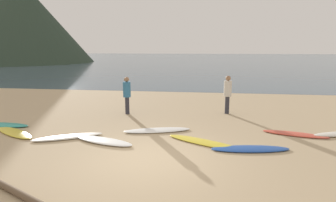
{
  "coord_description": "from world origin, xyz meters",
  "views": [
    {
      "loc": [
        1.48,
        -6.89,
        2.96
      ],
      "look_at": [
        -0.13,
        5.03,
        0.6
      ],
      "focal_mm": 29.79,
      "sensor_mm": 36.0,
      "label": 1
    }
  ],
  "objects_px": {
    "surfboard_4": "(157,130)",
    "person_0": "(228,91)",
    "surfboard_5": "(205,142)",
    "surfboard_3": "(104,141)",
    "surfboard_1": "(15,132)",
    "person_1": "(127,92)",
    "surfboard_0": "(1,125)",
    "driftwood_log": "(11,189)",
    "surfboard_2": "(68,137)",
    "surfboard_6": "(250,149)",
    "surfboard_7": "(295,134)"
  },
  "relations": [
    {
      "from": "surfboard_3",
      "to": "surfboard_5",
      "type": "bearing_deg",
      "value": 22.98
    },
    {
      "from": "surfboard_1",
      "to": "person_1",
      "type": "relative_size",
      "value": 1.31
    },
    {
      "from": "surfboard_3",
      "to": "surfboard_4",
      "type": "xyz_separation_m",
      "value": [
        1.46,
        1.37,
        -0.01
      ]
    },
    {
      "from": "surfboard_5",
      "to": "driftwood_log",
      "type": "height_order",
      "value": "driftwood_log"
    },
    {
      "from": "surfboard_3",
      "to": "surfboard_4",
      "type": "relative_size",
      "value": 0.87
    },
    {
      "from": "surfboard_3",
      "to": "surfboard_4",
      "type": "height_order",
      "value": "surfboard_3"
    },
    {
      "from": "person_0",
      "to": "surfboard_2",
      "type": "bearing_deg",
      "value": 61.33
    },
    {
      "from": "surfboard_2",
      "to": "person_0",
      "type": "xyz_separation_m",
      "value": [
        5.43,
        4.18,
        0.97
      ]
    },
    {
      "from": "person_1",
      "to": "surfboard_6",
      "type": "bearing_deg",
      "value": -123.98
    },
    {
      "from": "surfboard_0",
      "to": "surfboard_1",
      "type": "height_order",
      "value": "surfboard_0"
    },
    {
      "from": "surfboard_2",
      "to": "surfboard_5",
      "type": "relative_size",
      "value": 0.86
    },
    {
      "from": "surfboard_5",
      "to": "driftwood_log",
      "type": "bearing_deg",
      "value": -111.26
    },
    {
      "from": "surfboard_5",
      "to": "surfboard_4",
      "type": "bearing_deg",
      "value": 175.0
    },
    {
      "from": "surfboard_6",
      "to": "person_0",
      "type": "height_order",
      "value": "person_0"
    },
    {
      "from": "surfboard_5",
      "to": "person_0",
      "type": "relative_size",
      "value": 1.53
    },
    {
      "from": "person_0",
      "to": "person_1",
      "type": "xyz_separation_m",
      "value": [
        -4.41,
        -0.66,
        -0.03
      ]
    },
    {
      "from": "surfboard_1",
      "to": "person_0",
      "type": "relative_size",
      "value": 1.27
    },
    {
      "from": "surfboard_4",
      "to": "surfboard_7",
      "type": "bearing_deg",
      "value": -13.85
    },
    {
      "from": "surfboard_1",
      "to": "surfboard_7",
      "type": "xyz_separation_m",
      "value": [
        9.58,
        1.15,
        -0.01
      ]
    },
    {
      "from": "surfboard_1",
      "to": "driftwood_log",
      "type": "xyz_separation_m",
      "value": [
        2.59,
        -3.64,
        0.03
      ]
    },
    {
      "from": "surfboard_0",
      "to": "surfboard_3",
      "type": "distance_m",
      "value": 4.68
    },
    {
      "from": "surfboard_0",
      "to": "driftwood_log",
      "type": "bearing_deg",
      "value": -49.48
    },
    {
      "from": "surfboard_1",
      "to": "driftwood_log",
      "type": "distance_m",
      "value": 4.47
    },
    {
      "from": "person_0",
      "to": "person_1",
      "type": "bearing_deg",
      "value": 32.26
    },
    {
      "from": "surfboard_3",
      "to": "person_1",
      "type": "distance_m",
      "value": 3.89
    },
    {
      "from": "surfboard_1",
      "to": "person_1",
      "type": "xyz_separation_m",
      "value": [
        3.08,
        3.32,
        0.94
      ]
    },
    {
      "from": "surfboard_6",
      "to": "surfboard_7",
      "type": "xyz_separation_m",
      "value": [
        1.74,
        1.65,
        -0.0
      ]
    },
    {
      "from": "surfboard_2",
      "to": "person_0",
      "type": "relative_size",
      "value": 1.32
    },
    {
      "from": "surfboard_0",
      "to": "person_1",
      "type": "distance_m",
      "value": 5.0
    },
    {
      "from": "surfboard_4",
      "to": "person_0",
      "type": "height_order",
      "value": "person_0"
    },
    {
      "from": "surfboard_0",
      "to": "person_0",
      "type": "relative_size",
      "value": 1.3
    },
    {
      "from": "driftwood_log",
      "to": "surfboard_5",
      "type": "bearing_deg",
      "value": 41.85
    },
    {
      "from": "surfboard_3",
      "to": "surfboard_7",
      "type": "height_order",
      "value": "surfboard_3"
    },
    {
      "from": "surfboard_2",
      "to": "surfboard_4",
      "type": "xyz_separation_m",
      "value": [
        2.79,
        1.13,
        0.0
      ]
    },
    {
      "from": "surfboard_2",
      "to": "person_1",
      "type": "height_order",
      "value": "person_1"
    },
    {
      "from": "surfboard_6",
      "to": "driftwood_log",
      "type": "distance_m",
      "value": 6.12
    },
    {
      "from": "surfboard_5",
      "to": "driftwood_log",
      "type": "distance_m",
      "value": 5.29
    },
    {
      "from": "surfboard_7",
      "to": "driftwood_log",
      "type": "xyz_separation_m",
      "value": [
        -6.99,
        -4.8,
        0.04
      ]
    },
    {
      "from": "person_0",
      "to": "surfboard_6",
      "type": "bearing_deg",
      "value": 118.26
    },
    {
      "from": "surfboard_2",
      "to": "surfboard_4",
      "type": "height_order",
      "value": "surfboard_4"
    },
    {
      "from": "surfboard_2",
      "to": "driftwood_log",
      "type": "bearing_deg",
      "value": -109.23
    },
    {
      "from": "surfboard_0",
      "to": "surfboard_7",
      "type": "height_order",
      "value": "surfboard_0"
    },
    {
      "from": "surfboard_1",
      "to": "surfboard_3",
      "type": "distance_m",
      "value": 3.41
    },
    {
      "from": "driftwood_log",
      "to": "surfboard_0",
      "type": "bearing_deg",
      "value": 130.04
    },
    {
      "from": "surfboard_1",
      "to": "surfboard_3",
      "type": "height_order",
      "value": "surfboard_3"
    },
    {
      "from": "surfboard_3",
      "to": "person_0",
      "type": "bearing_deg",
      "value": 64.28
    },
    {
      "from": "surfboard_6",
      "to": "driftwood_log",
      "type": "relative_size",
      "value": 0.96
    },
    {
      "from": "surfboard_4",
      "to": "surfboard_1",
      "type": "bearing_deg",
      "value": 174.31
    },
    {
      "from": "surfboard_4",
      "to": "surfboard_6",
      "type": "distance_m",
      "value": 3.32
    },
    {
      "from": "surfboard_4",
      "to": "person_0",
      "type": "xyz_separation_m",
      "value": [
        2.64,
        3.05,
        0.96
      ]
    }
  ]
}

